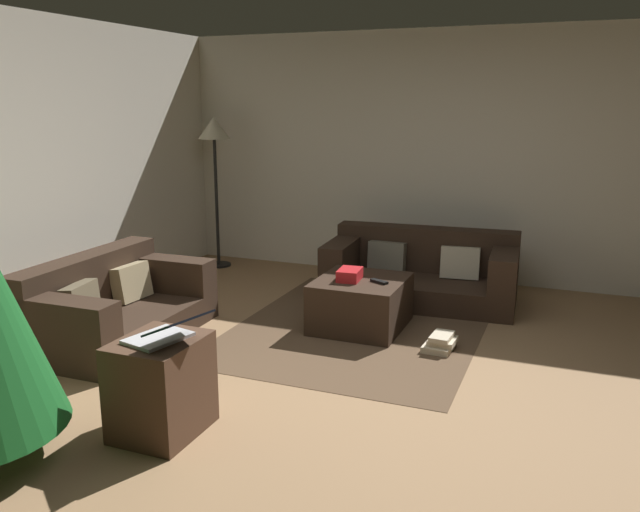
% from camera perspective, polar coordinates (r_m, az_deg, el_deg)
% --- Properties ---
extents(ground_plane, '(6.40, 6.40, 0.00)m').
position_cam_1_polar(ground_plane, '(4.39, 3.94, -12.00)').
color(ground_plane, '#93704C').
extents(corner_partition, '(0.12, 6.40, 2.60)m').
position_cam_1_polar(corner_partition, '(7.05, 12.15, 8.39)').
color(corner_partition, silver).
rests_on(corner_partition, ground_plane).
extents(couch_left, '(1.58, 0.91, 0.67)m').
position_cam_1_polar(couch_left, '(5.55, -17.70, -4.18)').
color(couch_left, '#332319').
rests_on(couch_left, ground_plane).
extents(couch_right, '(0.99, 1.82, 0.66)m').
position_cam_1_polar(couch_right, '(6.38, 8.87, -1.42)').
color(couch_right, '#332319').
rests_on(couch_right, ground_plane).
extents(ottoman, '(0.78, 0.72, 0.42)m').
position_cam_1_polar(ottoman, '(5.55, 3.57, -4.14)').
color(ottoman, '#332319').
rests_on(ottoman, ground_plane).
extents(gift_box, '(0.26, 0.20, 0.09)m').
position_cam_1_polar(gift_box, '(5.44, 2.60, -1.63)').
color(gift_box, red).
rests_on(gift_box, ottoman).
extents(tv_remote, '(0.11, 0.17, 0.02)m').
position_cam_1_polar(tv_remote, '(5.39, 5.18, -2.23)').
color(tv_remote, black).
rests_on(tv_remote, ottoman).
extents(side_table, '(0.52, 0.44, 0.57)m').
position_cam_1_polar(side_table, '(3.93, -13.68, -10.96)').
color(side_table, '#4C3323').
rests_on(side_table, ground_plane).
extents(laptop, '(0.43, 0.48, 0.19)m').
position_cam_1_polar(laptop, '(3.76, -13.30, -6.50)').
color(laptop, silver).
rests_on(laptop, side_table).
extents(book_stack, '(0.28, 0.24, 0.13)m').
position_cam_1_polar(book_stack, '(5.17, 10.46, -7.45)').
color(book_stack, beige).
rests_on(book_stack, ground_plane).
extents(corner_lamp, '(0.36, 0.36, 1.70)m').
position_cam_1_polar(corner_lamp, '(7.51, -9.20, 9.97)').
color(corner_lamp, black).
rests_on(corner_lamp, ground_plane).
extents(area_rug, '(2.60, 2.00, 0.01)m').
position_cam_1_polar(area_rug, '(5.61, 3.54, -6.17)').
color(area_rug, brown).
rests_on(area_rug, ground_plane).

